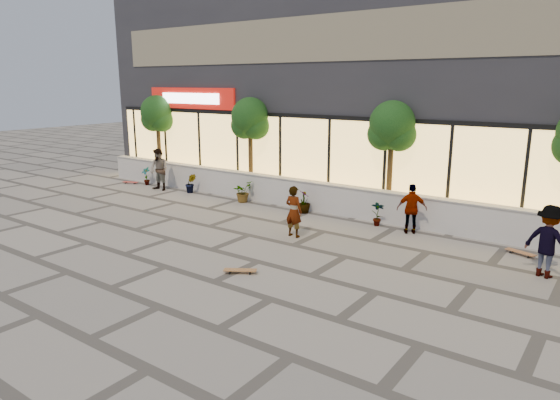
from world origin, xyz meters
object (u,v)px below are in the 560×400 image
Objects in this scene: skater_right_far at (549,241)px; tree_mideast at (392,129)px; skateboard_right_near at (521,252)px; skateboard_left at (130,182)px; skateboard_center at (240,270)px; tree_midwest at (250,121)px; skater_right_near at (412,209)px; skater_center at (294,211)px; skater_left at (159,170)px; tree_west at (157,116)px.

tree_mideast is at bearing -10.67° from skater_right_far.
skateboard_left is at bearing -162.30° from skateboard_right_near.
skateboard_center is (-0.71, -6.95, -2.91)m from tree_mideast.
skater_right_near is (7.37, -1.40, -2.22)m from tree_midwest.
skater_right_near is (2.71, 2.35, -0.01)m from skater_center.
skater_right_far is 2.11× the size of skateboard_right_near.
skater_left is at bearing -155.32° from tree_midwest.
skateboard_right_near is at bearing -19.60° from tree_mideast.
skater_right_far reaches higher than skateboard_center.
skater_right_far is 2.35× the size of skateboard_left.
skater_right_far reaches higher than skater_center.
tree_mideast is 4.77× the size of skateboard_right_near.
skater_left is 14.94m from skater_right_far.
skater_center is at bearing -14.77° from skater_left.
tree_mideast is 4.56m from skater_center.
skater_right_near is 1.96× the size of skateboard_center.
tree_west is 5.50m from tree_midwest.
tree_mideast is at bearing -73.53° from skater_right_near.
skateboard_center is 0.95× the size of skateboard_right_near.
tree_midwest is 5.02× the size of skateboard_center.
skateboard_right_near is (5.84, 2.15, -0.69)m from skater_center.
tree_mideast is 2.21× the size of skater_left.
tree_mideast reaches higher than skateboard_center.
skateboard_center is 12.38m from skateboard_left.
tree_mideast reaches higher than skateboard_right_near.
skater_center is 10.75m from skateboard_left.
skater_right_far reaches higher than skateboard_left.
tree_west is 5.33× the size of skateboard_left.
skater_center is 6.65m from skater_right_far.
skater_right_near is 2.08× the size of skateboard_left.
skateboard_right_near is at bearing -41.38° from skater_right_far.
skater_left is at bearing -41.78° from tree_west.
skater_center is 2.09× the size of skateboard_left.
tree_west reaches higher than skateboard_left.
skater_left is 11.00m from skater_right_near.
skateboard_right_near is at bearing -22.43° from skateboard_left.
tree_midwest is 2.55× the size of skater_center.
skater_right_far is at bearing -14.36° from tree_midwest.
tree_mideast is 5.33× the size of skateboard_left.
tree_west is at bearing 137.54° from skater_left.
skateboard_center is at bearing -95.86° from tree_mideast.
tree_midwest is at bearing 95.01° from skateboard_center.
skater_left is at bearing 117.12° from skateboard_center.
tree_midwest reaches higher than skateboard_center.
skater_left reaches higher than skater_right_near.
skater_left is 2.41× the size of skateboard_left.
tree_midwest is 4.51m from skater_left.
tree_west is at bearing 180.00° from tree_mideast.
skateboard_left is (-11.83, -1.50, -2.91)m from tree_mideast.
skateboard_right_near is (4.50, -1.60, -2.91)m from tree_mideast.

